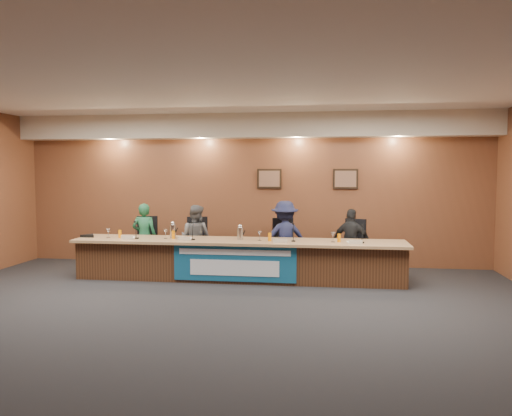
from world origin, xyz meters
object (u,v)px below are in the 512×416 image
(panelist_d, at_px, (352,242))
(carafe_left, at_px, (173,231))
(speakerphone, at_px, (89,236))
(office_chair_d, at_px, (351,250))
(banner, at_px, (234,263))
(panelist_a, at_px, (144,237))
(dais_body, at_px, (238,261))
(panelist_b, at_px, (196,238))
(office_chair_b, at_px, (197,247))
(carafe_mid, at_px, (240,234))
(office_chair_c, at_px, (285,249))
(panelist_c, at_px, (285,237))
(office_chair_a, at_px, (146,246))

(panelist_d, relative_size, carafe_left, 5.00)
(speakerphone, bearing_deg, office_chair_d, 8.98)
(banner, height_order, panelist_a, panelist_a)
(dais_body, relative_size, panelist_b, 4.48)
(dais_body, height_order, panelist_a, panelist_a)
(carafe_left, bearing_deg, dais_body, -0.00)
(office_chair_b, height_order, office_chair_d, same)
(panelist_b, height_order, carafe_mid, panelist_b)
(office_chair_c, distance_m, speakerphone, 3.81)
(panelist_c, height_order, panelist_d, panelist_c)
(banner, xyz_separation_m, panelist_d, (2.09, 1.05, 0.27))
(panelist_b, relative_size, panelist_d, 1.04)
(banner, xyz_separation_m, office_chair_c, (0.81, 1.15, 0.10))
(banner, height_order, carafe_mid, carafe_mid)
(panelist_a, xyz_separation_m, carafe_left, (0.80, -0.64, 0.20))
(banner, relative_size, panelist_d, 1.70)
(office_chair_b, height_order, office_chair_c, same)
(speakerphone, bearing_deg, carafe_mid, 0.72)
(panelist_c, distance_m, office_chair_c, 0.26)
(panelist_c, bearing_deg, office_chair_c, -105.20)
(office_chair_a, xyz_separation_m, office_chair_d, (4.15, 0.00, 0.00))
(banner, height_order, panelist_b, panelist_b)
(dais_body, relative_size, office_chair_d, 12.50)
(dais_body, height_order, office_chair_d, dais_body)
(office_chair_b, bearing_deg, panelist_a, 173.74)
(office_chair_d, bearing_deg, carafe_left, -142.94)
(panelist_a, relative_size, speakerphone, 4.26)
(office_chair_b, distance_m, office_chair_d, 3.08)
(dais_body, distance_m, banner, 0.42)
(panelist_a, distance_m, speakerphone, 1.10)
(banner, xyz_separation_m, panelist_b, (-0.98, 1.05, 0.29))
(panelist_a, height_order, carafe_left, panelist_a)
(panelist_a, bearing_deg, office_chair_d, 176.94)
(panelist_a, height_order, office_chair_c, panelist_a)
(panelist_a, xyz_separation_m, speakerphone, (-0.85, -0.69, 0.09))
(dais_body, relative_size, panelist_c, 4.18)
(panelist_b, relative_size, speakerphone, 4.19)
(office_chair_d, xyz_separation_m, carafe_mid, (-2.06, -0.75, 0.38))
(panelist_d, height_order, office_chair_d, panelist_d)
(office_chair_d, bearing_deg, dais_body, -135.96)
(carafe_mid, bearing_deg, office_chair_a, 160.20)
(panelist_b, distance_m, office_chair_d, 3.08)
(dais_body, height_order, panelist_c, panelist_c)
(office_chair_d, height_order, carafe_left, carafe_left)
(office_chair_c, xyz_separation_m, carafe_left, (-2.06, -0.74, 0.40))
(panelist_a, relative_size, office_chair_c, 2.84)
(panelist_c, xyz_separation_m, carafe_mid, (-0.77, -0.65, 0.14))
(dais_body, bearing_deg, panelist_b, 146.99)
(dais_body, xyz_separation_m, office_chair_a, (-2.05, 0.74, 0.13))
(office_chair_a, distance_m, office_chair_c, 2.86)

